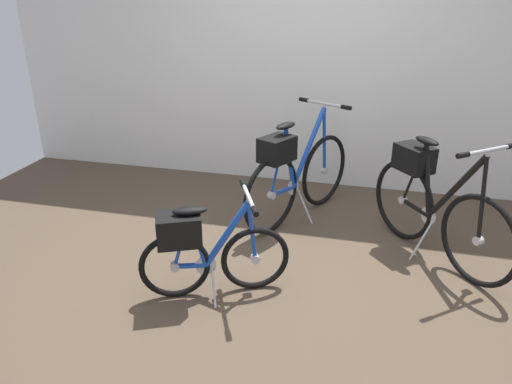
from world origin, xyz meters
TOP-DOWN VIEW (x-y plane):
  - ground_plane at (0.00, 0.00)m, footprint 6.27×6.27m
  - back_wall at (0.00, 1.91)m, footprint 6.27×0.10m
  - folding_bike_foreground at (-0.32, -0.31)m, footprint 0.93×0.59m
  - display_bike_left at (1.15, 0.62)m, footprint 0.93×1.10m
  - display_bike_right at (0.06, 0.95)m, footprint 0.74×1.29m

SIDE VIEW (x-z plane):
  - ground_plane at x=0.00m, z-range 0.00..0.00m
  - folding_bike_foreground at x=-0.32m, z-range 0.00..0.71m
  - display_bike_left at x=1.15m, z-range -0.05..0.93m
  - display_bike_right at x=0.06m, z-range -0.05..0.94m
  - back_wall at x=0.00m, z-range 0.00..2.67m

